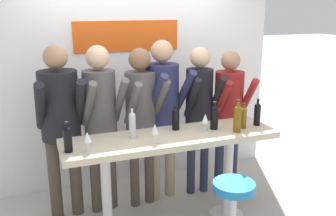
% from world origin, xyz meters
% --- Properties ---
extents(back_wall, '(3.69, 0.12, 2.73)m').
position_xyz_m(back_wall, '(-0.00, 1.32, 1.37)').
color(back_wall, white).
rests_on(back_wall, ground_plane).
extents(tasting_table, '(2.09, 0.58, 1.01)m').
position_xyz_m(tasting_table, '(-0.00, 0.00, 0.83)').
color(tasting_table, beige).
rests_on(tasting_table, ground_plane).
extents(bar_stool, '(0.38, 0.38, 0.77)m').
position_xyz_m(bar_stool, '(0.31, -0.67, 0.51)').
color(bar_stool, silver).
rests_on(bar_stool, ground_plane).
extents(person_far_left, '(0.47, 0.58, 1.85)m').
position_xyz_m(person_far_left, '(-0.97, 0.61, 1.15)').
color(person_far_left, '#473D33').
rests_on(person_far_left, ground_plane).
extents(person_left, '(0.45, 0.59, 1.83)m').
position_xyz_m(person_left, '(-0.56, 0.60, 1.15)').
color(person_left, '#473D33').
rests_on(person_left, ground_plane).
extents(person_center_left, '(0.43, 0.56, 1.79)m').
position_xyz_m(person_center_left, '(-0.13, 0.56, 1.13)').
color(person_center_left, '#473D33').
rests_on(person_center_left, ground_plane).
extents(person_center, '(0.51, 0.63, 1.86)m').
position_xyz_m(person_center, '(0.14, 0.63, 1.16)').
color(person_center, gray).
rests_on(person_center, ground_plane).
extents(person_center_right, '(0.39, 0.53, 1.77)m').
position_xyz_m(person_center_right, '(0.57, 0.59, 1.12)').
color(person_center_right, '#23283D').
rests_on(person_center_right, ground_plane).
extents(person_right, '(0.43, 0.55, 1.72)m').
position_xyz_m(person_right, '(0.94, 0.55, 1.07)').
color(person_right, '#23283D').
rests_on(person_right, ground_plane).
extents(wine_bottle_0, '(0.07, 0.07, 0.27)m').
position_xyz_m(wine_bottle_0, '(-0.97, -0.08, 1.13)').
color(wine_bottle_0, black).
rests_on(wine_bottle_0, tasting_table).
extents(wine_bottle_1, '(0.06, 0.06, 0.31)m').
position_xyz_m(wine_bottle_1, '(-0.36, 0.06, 1.15)').
color(wine_bottle_1, '#B7BCC1').
rests_on(wine_bottle_1, tasting_table).
extents(wine_bottle_2, '(0.07, 0.07, 0.28)m').
position_xyz_m(wine_bottle_2, '(0.95, -0.02, 1.14)').
color(wine_bottle_2, black).
rests_on(wine_bottle_2, tasting_table).
extents(wine_bottle_3, '(0.08, 0.08, 0.33)m').
position_xyz_m(wine_bottle_3, '(0.64, -0.13, 1.16)').
color(wine_bottle_3, brown).
rests_on(wine_bottle_3, tasting_table).
extents(wine_bottle_4, '(0.07, 0.07, 0.26)m').
position_xyz_m(wine_bottle_4, '(0.10, 0.14, 1.13)').
color(wine_bottle_4, black).
rests_on(wine_bottle_4, tasting_table).
extents(wine_bottle_5, '(0.07, 0.07, 0.26)m').
position_xyz_m(wine_bottle_5, '(0.76, -0.05, 1.13)').
color(wine_bottle_5, brown).
rests_on(wine_bottle_5, tasting_table).
extents(wine_bottle_6, '(0.08, 0.08, 0.28)m').
position_xyz_m(wine_bottle_6, '(0.47, 0.03, 1.14)').
color(wine_bottle_6, black).
rests_on(wine_bottle_6, tasting_table).
extents(wine_glass_0, '(0.07, 0.07, 0.18)m').
position_xyz_m(wine_glass_0, '(0.36, -0.00, 1.13)').
color(wine_glass_0, silver).
rests_on(wine_glass_0, tasting_table).
extents(wine_glass_1, '(0.07, 0.07, 0.18)m').
position_xyz_m(wine_glass_1, '(-0.21, -0.13, 1.13)').
color(wine_glass_1, silver).
rests_on(wine_glass_1, tasting_table).
extents(wine_glass_2, '(0.07, 0.07, 0.18)m').
position_xyz_m(wine_glass_2, '(-0.81, -0.13, 1.13)').
color(wine_glass_2, silver).
rests_on(wine_glass_2, tasting_table).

